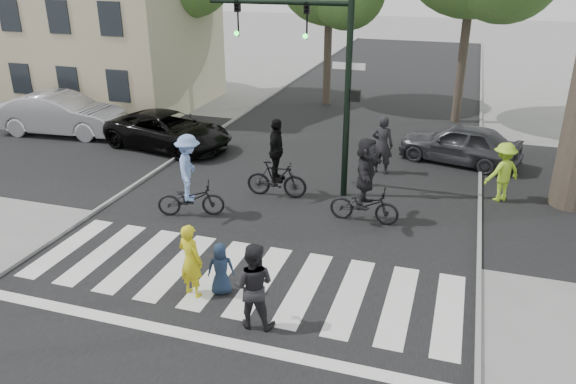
% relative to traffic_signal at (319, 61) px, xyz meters
% --- Properties ---
extents(ground, '(120.00, 120.00, 0.00)m').
position_rel_traffic_signal_xyz_m(ground, '(-0.35, -6.20, -3.90)').
color(ground, gray).
rests_on(ground, ground).
extents(road_stem, '(10.00, 70.00, 0.01)m').
position_rel_traffic_signal_xyz_m(road_stem, '(-0.35, -1.20, -3.90)').
color(road_stem, black).
rests_on(road_stem, ground).
extents(road_cross, '(70.00, 10.00, 0.01)m').
position_rel_traffic_signal_xyz_m(road_cross, '(-0.35, 1.80, -3.89)').
color(road_cross, black).
rests_on(road_cross, ground).
extents(curb_left, '(0.10, 70.00, 0.10)m').
position_rel_traffic_signal_xyz_m(curb_left, '(-5.40, -1.20, -3.85)').
color(curb_left, gray).
rests_on(curb_left, ground).
extents(curb_right, '(0.10, 70.00, 0.10)m').
position_rel_traffic_signal_xyz_m(curb_right, '(4.70, -1.20, -3.85)').
color(curb_right, gray).
rests_on(curb_right, ground).
extents(crosswalk, '(10.00, 3.85, 0.01)m').
position_rel_traffic_signal_xyz_m(crosswalk, '(-0.35, -5.54, -3.89)').
color(crosswalk, silver).
rests_on(crosswalk, ground).
extents(traffic_signal, '(4.45, 0.29, 6.00)m').
position_rel_traffic_signal_xyz_m(traffic_signal, '(0.00, 0.00, 0.00)').
color(traffic_signal, black).
rests_on(traffic_signal, ground).
extents(house, '(8.40, 8.10, 8.82)m').
position_rel_traffic_signal_xyz_m(house, '(-11.85, 7.78, -0.10)').
color(house, beige).
rests_on(house, ground).
extents(pedestrian_woman, '(0.68, 0.55, 1.62)m').
position_rel_traffic_signal_xyz_m(pedestrian_woman, '(-1.00, -6.13, -3.09)').
color(pedestrian_woman, gold).
rests_on(pedestrian_woman, ground).
extents(pedestrian_child, '(0.66, 0.55, 1.15)m').
position_rel_traffic_signal_xyz_m(pedestrian_child, '(-0.46, -5.88, -3.33)').
color(pedestrian_child, '#19273D').
rests_on(pedestrian_child, ground).
extents(pedestrian_adult, '(0.91, 0.74, 1.74)m').
position_rel_traffic_signal_xyz_m(pedestrian_adult, '(0.58, -6.71, -3.03)').
color(pedestrian_adult, black).
rests_on(pedestrian_adult, ground).
extents(cyclist_left, '(1.91, 1.33, 2.28)m').
position_rel_traffic_signal_xyz_m(cyclist_left, '(-2.80, -2.61, -2.91)').
color(cyclist_left, black).
rests_on(cyclist_left, ground).
extents(cyclist_mid, '(1.82, 1.12, 2.34)m').
position_rel_traffic_signal_xyz_m(cyclist_mid, '(-1.02, -0.66, -2.94)').
color(cyclist_mid, black).
rests_on(cyclist_mid, ground).
extents(cyclist_right, '(1.84, 1.72, 2.33)m').
position_rel_traffic_signal_xyz_m(cyclist_right, '(1.74, -1.57, -2.86)').
color(cyclist_right, black).
rests_on(cyclist_right, ground).
extents(car_suv, '(5.12, 3.07, 1.33)m').
position_rel_traffic_signal_xyz_m(car_suv, '(-6.21, 2.38, -3.23)').
color(car_suv, black).
rests_on(car_suv, ground).
extents(car_silver, '(5.13, 2.20, 1.64)m').
position_rel_traffic_signal_xyz_m(car_silver, '(-11.09, 2.67, -3.08)').
color(car_silver, '#BBBBC2').
rests_on(car_silver, ground).
extents(car_grey, '(4.29, 2.51, 1.37)m').
position_rel_traffic_signal_xyz_m(car_grey, '(3.95, 4.01, -3.22)').
color(car_grey, '#35353B').
rests_on(car_grey, ground).
extents(bystander_hivis, '(1.28, 1.20, 1.73)m').
position_rel_traffic_signal_xyz_m(bystander_hivis, '(5.22, 1.04, -3.03)').
color(bystander_hivis, '#A6DC2C').
rests_on(bystander_hivis, ground).
extents(bystander_dark, '(0.73, 0.52, 1.91)m').
position_rel_traffic_signal_xyz_m(bystander_dark, '(1.59, 2.19, -2.94)').
color(bystander_dark, black).
rests_on(bystander_dark, ground).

